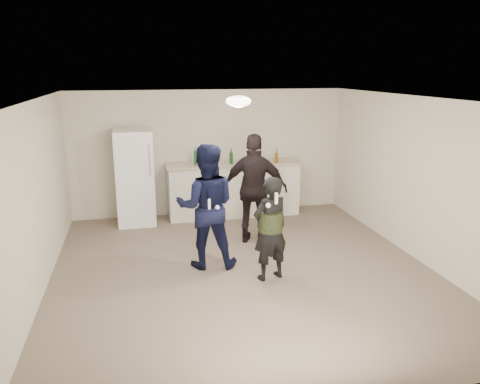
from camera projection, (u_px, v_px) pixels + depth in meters
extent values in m
plane|color=#6B5B4C|center=(243.00, 270.00, 6.93)|extent=(6.00, 6.00, 0.00)
plane|color=silver|center=(243.00, 99.00, 6.29)|extent=(6.00, 6.00, 0.00)
plane|color=beige|center=(210.00, 153.00, 9.44)|extent=(6.00, 0.00, 6.00)
plane|color=beige|center=(327.00, 279.00, 3.78)|extent=(6.00, 0.00, 6.00)
plane|color=beige|center=(36.00, 200.00, 6.03)|extent=(0.00, 6.00, 6.00)
plane|color=beige|center=(417.00, 179.00, 7.20)|extent=(0.00, 6.00, 6.00)
cube|color=silver|center=(234.00, 190.00, 9.41)|extent=(2.60, 0.56, 1.05)
cube|color=#C1B396|center=(234.00, 164.00, 9.27)|extent=(2.68, 0.64, 0.04)
cube|color=white|center=(135.00, 178.00, 8.84)|extent=(0.70, 0.70, 1.80)
cylinder|color=silver|center=(150.00, 160.00, 8.44)|extent=(0.02, 0.02, 0.60)
ellipsoid|color=white|center=(238.00, 101.00, 6.59)|extent=(0.36, 0.36, 0.16)
cylinder|color=silver|center=(219.00, 159.00, 9.15)|extent=(0.08, 0.08, 0.17)
imported|color=#0E133B|center=(206.00, 207.00, 6.88)|extent=(1.01, 0.85, 1.86)
imported|color=black|center=(270.00, 229.00, 6.49)|extent=(0.62, 0.50, 1.49)
cylinder|color=#2C3B1B|center=(270.00, 221.00, 6.46)|extent=(0.34, 0.34, 0.28)
imported|color=black|center=(255.00, 189.00, 7.86)|extent=(1.18, 0.80, 1.87)
cube|color=white|center=(209.00, 204.00, 6.59)|extent=(0.04, 0.04, 0.15)
sphere|color=white|center=(217.00, 207.00, 6.66)|extent=(0.07, 0.07, 0.07)
cube|color=silver|center=(276.00, 198.00, 6.12)|extent=(0.04, 0.04, 0.15)
sphere|color=silver|center=(268.00, 205.00, 6.16)|extent=(0.07, 0.07, 0.07)
cylinder|color=#134217|center=(231.00, 158.00, 9.12)|extent=(0.07, 0.07, 0.22)
cylinder|color=brown|center=(276.00, 158.00, 9.25)|extent=(0.08, 0.08, 0.18)
cylinder|color=silver|center=(200.00, 160.00, 8.99)|extent=(0.07, 0.07, 0.19)
cylinder|color=brown|center=(212.00, 159.00, 9.02)|extent=(0.07, 0.07, 0.23)
cylinder|color=#164F2D|center=(195.00, 158.00, 9.00)|extent=(0.06, 0.06, 0.28)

